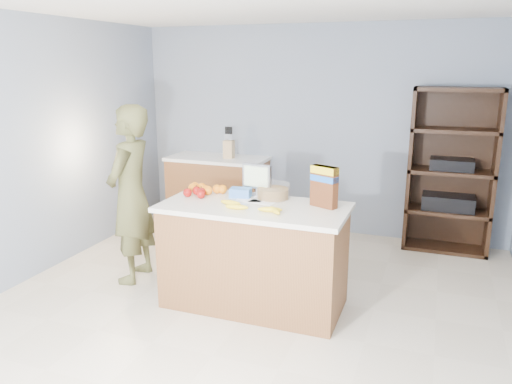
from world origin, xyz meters
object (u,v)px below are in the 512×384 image
(counter_peninsula, at_px, (254,259))
(cereal_box, at_px, (324,183))
(person, at_px, (131,195))
(shelving_unit, at_px, (451,174))
(tv, at_px, (257,178))

(counter_peninsula, relative_size, cereal_box, 4.59)
(cereal_box, bearing_deg, person, -178.91)
(person, xyz_separation_m, cereal_box, (1.83, 0.03, 0.25))
(counter_peninsula, bearing_deg, shelving_unit, 52.89)
(counter_peninsula, distance_m, tv, 0.72)
(shelving_unit, height_order, person, shelving_unit)
(person, bearing_deg, shelving_unit, 117.75)
(person, height_order, tv, person)
(tv, relative_size, cereal_box, 0.83)
(tv, bearing_deg, person, -170.47)
(counter_peninsula, bearing_deg, cereal_box, 14.88)
(cereal_box, bearing_deg, counter_peninsula, -165.12)
(person, bearing_deg, counter_peninsula, 78.32)
(tv, distance_m, cereal_box, 0.67)
(counter_peninsula, distance_m, person, 1.35)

